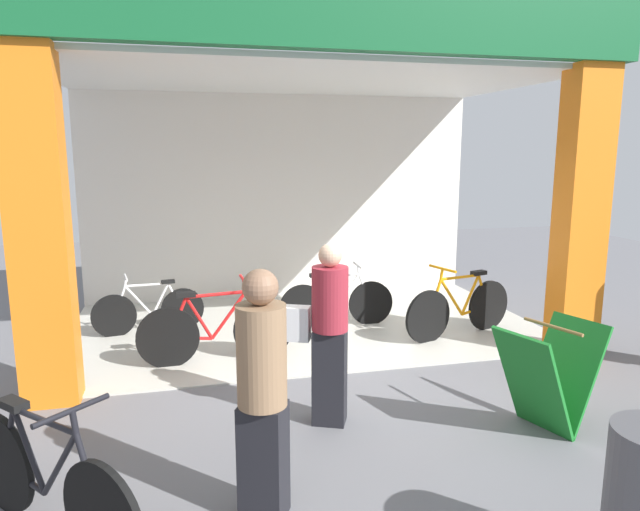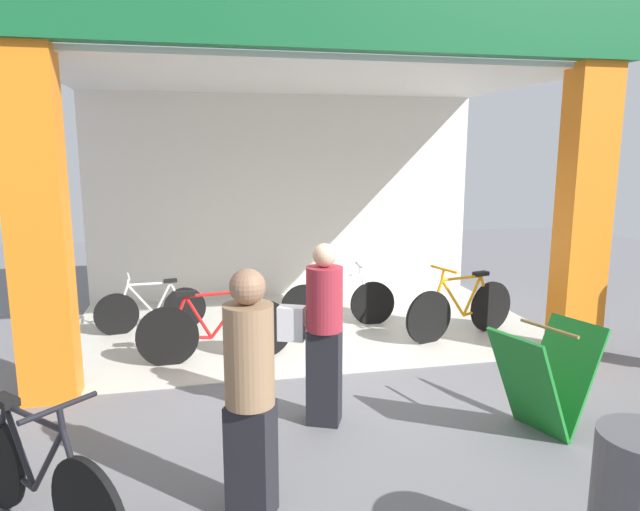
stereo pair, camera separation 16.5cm
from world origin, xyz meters
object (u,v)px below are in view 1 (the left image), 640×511
at_px(bicycle_inside_3, 337,303).
at_px(bicycle_parked_0, 48,482).
at_px(bicycle_inside_1, 460,308).
at_px(sandwich_board_sign, 549,377).
at_px(pedestrian_1, 262,393).
at_px(bicycle_inside_0, 149,310).
at_px(pedestrian_0, 327,333).
at_px(bicycle_inside_2, 216,330).

distance_m(bicycle_inside_3, bicycle_parked_0, 4.72).
xyz_separation_m(bicycle_inside_1, sandwich_board_sign, (-0.43, -2.46, 0.09)).
bearing_deg(bicycle_inside_1, pedestrian_1, -133.90).
distance_m(bicycle_inside_0, pedestrian_0, 3.44).
bearing_deg(pedestrian_0, pedestrian_1, -121.49).
distance_m(bicycle_inside_3, pedestrian_1, 4.17).
bearing_deg(bicycle_inside_2, bicycle_inside_1, 4.09).
bearing_deg(pedestrian_1, bicycle_parked_0, 176.26).
distance_m(bicycle_inside_2, pedestrian_0, 1.94).
bearing_deg(bicycle_inside_1, bicycle_inside_3, 152.41).
relative_size(bicycle_inside_0, bicycle_inside_1, 0.86).
relative_size(bicycle_parked_0, sandwich_board_sign, 1.29).
bearing_deg(bicycle_parked_0, bicycle_inside_0, 84.58).
bearing_deg(bicycle_inside_3, pedestrian_0, -106.85).
bearing_deg(bicycle_parked_0, sandwich_board_sign, 7.97).
bearing_deg(bicycle_inside_1, pedestrian_0, -139.77).
xyz_separation_m(bicycle_inside_3, sandwich_board_sign, (1.01, -3.22, 0.12)).
bearing_deg(sandwich_board_sign, bicycle_inside_0, 134.58).
bearing_deg(bicycle_inside_1, bicycle_parked_0, -145.03).
bearing_deg(bicycle_inside_2, sandwich_board_sign, -39.81).
relative_size(bicycle_inside_2, sandwich_board_sign, 1.75).
xyz_separation_m(bicycle_inside_1, pedestrian_0, (-2.24, -1.90, 0.45)).
distance_m(bicycle_inside_2, bicycle_inside_3, 1.94).
height_order(bicycle_inside_3, bicycle_parked_0, bicycle_parked_0).
distance_m(bicycle_inside_0, bicycle_parked_0, 4.09).
distance_m(bicycle_inside_1, bicycle_parked_0, 5.24).
relative_size(bicycle_inside_1, bicycle_inside_2, 0.95).
height_order(bicycle_inside_0, bicycle_parked_0, bicycle_parked_0).
xyz_separation_m(sandwich_board_sign, pedestrian_1, (-2.55, -0.63, 0.39)).
distance_m(bicycle_inside_2, pedestrian_1, 2.91).
bearing_deg(sandwich_board_sign, pedestrian_0, 162.72).
bearing_deg(pedestrian_1, bicycle_inside_3, 68.25).
bearing_deg(sandwich_board_sign, bicycle_inside_3, 107.47).
relative_size(bicycle_inside_2, pedestrian_0, 1.09).
height_order(sandwich_board_sign, pedestrian_0, pedestrian_0).
distance_m(bicycle_inside_1, bicycle_inside_3, 1.63).
bearing_deg(pedestrian_1, bicycle_inside_2, 92.83).
relative_size(bicycle_inside_1, pedestrian_0, 1.03).
xyz_separation_m(bicycle_inside_1, pedestrian_1, (-2.98, -3.09, 0.48)).
bearing_deg(bicycle_inside_3, bicycle_inside_1, -27.59).
bearing_deg(bicycle_inside_0, bicycle_inside_2, -58.46).
height_order(bicycle_inside_0, pedestrian_1, pedestrian_1).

